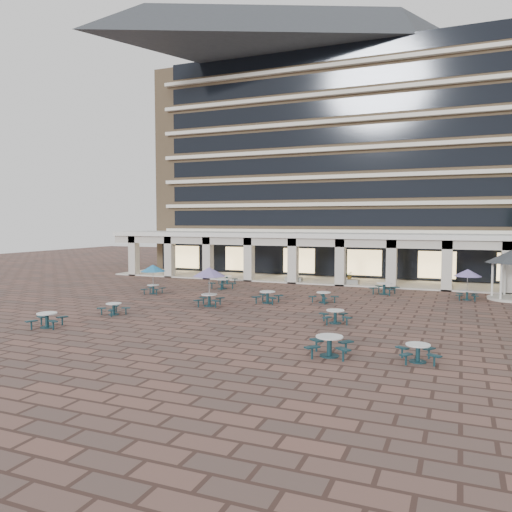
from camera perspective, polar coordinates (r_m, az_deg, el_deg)
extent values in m
plane|color=brown|center=(31.96, 0.89, -5.86)|extent=(120.00, 120.00, 0.00)
cube|color=#917351|center=(56.26, 10.62, 9.58)|extent=(40.00, 15.00, 22.00)
cube|color=silver|center=(48.45, 8.63, 2.81)|extent=(36.80, 0.50, 0.35)
cube|color=black|center=(48.66, 8.71, 4.34)|extent=(35.20, 0.05, 1.60)
cube|color=silver|center=(48.46, 8.67, 5.88)|extent=(36.80, 0.50, 0.35)
cube|color=black|center=(48.75, 8.75, 7.40)|extent=(35.20, 0.05, 1.60)
cube|color=silver|center=(48.62, 8.70, 8.95)|extent=(36.80, 0.50, 0.35)
cube|color=black|center=(48.97, 8.78, 10.44)|extent=(35.20, 0.05, 1.60)
cube|color=silver|center=(48.91, 8.73, 11.98)|extent=(36.80, 0.50, 0.35)
cube|color=black|center=(49.33, 8.81, 13.44)|extent=(35.20, 0.05, 1.60)
cube|color=silver|center=(49.34, 8.77, 14.97)|extent=(36.80, 0.50, 0.35)
cube|color=black|center=(49.83, 8.85, 16.39)|extent=(35.20, 0.05, 1.60)
cube|color=silver|center=(49.90, 8.80, 17.90)|extent=(36.80, 0.50, 0.35)
cube|color=black|center=(50.45, 8.88, 19.28)|extent=(35.20, 0.05, 1.60)
cube|color=silver|center=(50.59, 8.83, 20.76)|extent=(36.80, 0.50, 0.35)
cube|color=black|center=(51.20, 8.91, 22.08)|extent=(35.20, 0.05, 1.60)
cube|color=white|center=(45.79, 7.81, 2.37)|extent=(42.00, 6.60, 0.40)
cube|color=beige|center=(43.05, 6.84, 1.68)|extent=(42.00, 0.30, 0.90)
cube|color=black|center=(48.53, 8.59, -0.38)|extent=(38.00, 0.15, 3.20)
cube|color=beige|center=(46.09, 7.76, -2.78)|extent=(42.00, 6.00, 0.12)
cube|color=beige|center=(51.80, -13.78, 0.05)|extent=(0.80, 0.80, 4.00)
cube|color=beige|center=(49.43, -9.83, -0.08)|extent=(0.80, 0.80, 4.00)
cube|color=beige|center=(47.32, -5.50, -0.22)|extent=(0.80, 0.80, 4.00)
cube|color=beige|center=(45.50, -0.80, -0.37)|extent=(0.80, 0.80, 4.00)
cube|color=beige|center=(44.01, 4.26, -0.53)|extent=(0.80, 0.80, 4.00)
cube|color=beige|center=(42.88, 9.63, -0.70)|extent=(0.80, 0.80, 4.00)
cube|color=beige|center=(42.16, 15.24, -0.86)|extent=(0.80, 0.80, 4.00)
cube|color=beige|center=(41.84, 20.98, -1.02)|extent=(0.80, 0.80, 4.00)
cube|color=beige|center=(41.96, 26.75, -1.18)|extent=(0.80, 0.80, 4.00)
cube|color=#FFD88C|center=(54.48, -8.02, -0.11)|extent=(3.20, 0.08, 2.40)
cube|color=#FFD88C|center=(51.54, -1.88, -0.31)|extent=(3.20, 0.08, 2.40)
cube|color=#FFD88C|center=(49.26, 4.93, -0.52)|extent=(3.20, 0.08, 2.40)
cube|color=#FFD88C|center=(47.73, 12.27, -0.74)|extent=(3.20, 0.08, 2.40)
cube|color=#FFD88C|center=(47.04, 19.97, -0.96)|extent=(3.20, 0.08, 2.40)
cylinder|color=#153740|center=(28.12, -22.75, -7.50)|extent=(0.71, 0.71, 0.04)
cylinder|color=#153740|center=(28.06, -22.77, -6.87)|extent=(0.18, 0.18, 0.67)
cylinder|color=white|center=(27.98, -22.79, -6.06)|extent=(1.01, 1.01, 0.05)
cube|color=#153740|center=(28.32, -21.28, -6.51)|extent=(0.48, 0.62, 0.05)
cylinder|color=#153740|center=(28.36, -21.27, -6.97)|extent=(0.08, 0.08, 0.42)
cube|color=#153740|center=(28.76, -23.34, -6.40)|extent=(0.62, 0.48, 0.05)
cylinder|color=#153740|center=(28.80, -23.33, -6.86)|extent=(0.08, 0.08, 0.42)
cube|color=#153740|center=(27.77, -24.30, -6.79)|extent=(0.48, 0.62, 0.05)
cylinder|color=#153740|center=(27.81, -24.29, -7.26)|extent=(0.08, 0.08, 0.42)
cube|color=#153740|center=(27.31, -22.18, -6.91)|extent=(0.62, 0.48, 0.05)
cylinder|color=#153740|center=(27.36, -22.16, -7.39)|extent=(0.08, 0.08, 0.42)
cylinder|color=#153740|center=(20.84, 8.37, -11.21)|extent=(0.78, 0.78, 0.04)
cylinder|color=#153740|center=(20.76, 8.38, -10.29)|extent=(0.20, 0.20, 0.73)
cylinder|color=white|center=(20.65, 8.39, -9.10)|extent=(1.11, 1.11, 0.06)
cube|color=#153740|center=(21.26, 10.24, -9.63)|extent=(0.62, 0.67, 0.06)
cylinder|color=#153740|center=(21.32, 10.23, -10.30)|extent=(0.09, 0.09, 0.47)
cube|color=#153740|center=(21.39, 6.93, -9.51)|extent=(0.67, 0.62, 0.06)
cylinder|color=#153740|center=(21.45, 6.92, -10.18)|extent=(0.09, 0.09, 0.47)
cube|color=#153740|center=(20.22, 6.43, -10.31)|extent=(0.62, 0.67, 0.06)
cylinder|color=#153740|center=(20.28, 6.43, -11.01)|extent=(0.09, 0.09, 0.47)
cube|color=#153740|center=(20.08, 9.94, -10.45)|extent=(0.67, 0.62, 0.06)
cylinder|color=#153740|center=(20.14, 9.93, -11.15)|extent=(0.09, 0.09, 0.47)
cylinder|color=#153740|center=(20.82, 17.99, -11.40)|extent=(0.66, 0.66, 0.04)
cylinder|color=#153740|center=(20.74, 18.01, -10.62)|extent=(0.17, 0.17, 0.62)
cylinder|color=white|center=(20.65, 18.03, -9.61)|extent=(0.94, 0.94, 0.05)
cube|color=#153740|center=(21.30, 19.17, -9.97)|extent=(0.49, 0.58, 0.05)
cylinder|color=#153740|center=(21.36, 19.16, -10.54)|extent=(0.08, 0.08, 0.39)
cube|color=#153740|center=(21.14, 16.37, -10.02)|extent=(0.58, 0.49, 0.05)
cylinder|color=#153740|center=(21.19, 16.36, -10.59)|extent=(0.08, 0.08, 0.39)
cube|color=#153740|center=(20.14, 16.78, -10.73)|extent=(0.49, 0.58, 0.05)
cylinder|color=#153740|center=(20.20, 16.77, -11.32)|extent=(0.08, 0.08, 0.39)
cube|color=#153740|center=(20.32, 19.72, -10.67)|extent=(0.58, 0.49, 0.05)
cylinder|color=#153740|center=(20.37, 19.71, -11.26)|extent=(0.08, 0.08, 0.39)
cylinder|color=#153740|center=(38.51, -11.66, -4.22)|extent=(0.63, 0.63, 0.04)
cylinder|color=#153740|center=(38.47, -11.66, -3.81)|extent=(0.16, 0.16, 0.60)
cylinder|color=white|center=(38.42, -11.67, -3.28)|extent=(0.90, 0.90, 0.05)
cube|color=#153740|center=(38.69, -10.68, -3.61)|extent=(0.50, 0.55, 0.05)
cylinder|color=#153740|center=(38.72, -10.68, -3.91)|extent=(0.07, 0.07, 0.38)
cube|color=#153740|center=(39.11, -12.01, -3.54)|extent=(0.55, 0.50, 0.05)
cylinder|color=#153740|center=(39.14, -12.01, -3.84)|extent=(0.07, 0.07, 0.38)
cube|color=#153740|center=(38.23, -12.66, -3.73)|extent=(0.50, 0.55, 0.05)
cylinder|color=#153740|center=(38.26, -12.66, -4.03)|extent=(0.07, 0.07, 0.38)
cube|color=#153740|center=(37.80, -11.31, -3.79)|extent=(0.55, 0.50, 0.05)
cylinder|color=#153740|center=(37.83, -11.30, -4.10)|extent=(0.07, 0.07, 0.38)
cylinder|color=gray|center=(38.37, -11.68, -2.65)|extent=(0.05, 0.05, 2.17)
cone|color=teal|center=(38.28, -11.70, -1.38)|extent=(1.90, 1.90, 0.50)
cylinder|color=#153740|center=(30.59, -15.94, -6.43)|extent=(0.63, 0.63, 0.04)
cylinder|color=#153740|center=(30.54, -15.95, -5.92)|extent=(0.16, 0.16, 0.59)
cylinder|color=white|center=(30.48, -15.96, -5.25)|extent=(0.90, 0.90, 0.04)
cube|color=#153740|center=(30.39, -14.65, -5.75)|extent=(0.55, 0.45, 0.04)
cylinder|color=#153740|center=(30.43, -14.65, -6.13)|extent=(0.07, 0.07, 0.38)
cube|color=#153740|center=(31.20, -15.70, -5.52)|extent=(0.45, 0.55, 0.04)
cylinder|color=#153740|center=(31.24, -15.69, -5.89)|extent=(0.07, 0.07, 0.38)
cube|color=#153740|center=(30.67, -17.24, -5.71)|extent=(0.55, 0.45, 0.04)
cylinder|color=#153740|center=(30.71, -17.23, -6.09)|extent=(0.07, 0.07, 0.38)
cube|color=#153740|center=(29.85, -16.22, -5.96)|extent=(0.45, 0.55, 0.04)
cylinder|color=#153740|center=(29.89, -16.21, -6.35)|extent=(0.07, 0.07, 0.38)
cylinder|color=#153740|center=(32.48, -5.35, -5.68)|extent=(0.72, 0.72, 0.04)
cylinder|color=#153740|center=(32.43, -5.36, -5.12)|extent=(0.19, 0.19, 0.68)
cylinder|color=white|center=(32.37, -5.36, -4.40)|extent=(1.03, 1.03, 0.05)
cube|color=#153740|center=(32.81, -4.13, -4.81)|extent=(0.55, 0.63, 0.05)
cylinder|color=#153740|center=(32.85, -4.13, -5.22)|extent=(0.08, 0.08, 0.43)
cube|color=#153740|center=(33.11, -6.05, -4.74)|extent=(0.63, 0.55, 0.05)
cylinder|color=#153740|center=(33.15, -6.04, -5.15)|extent=(0.08, 0.08, 0.43)
cube|color=#153740|center=(32.03, -6.62, -5.04)|extent=(0.55, 0.63, 0.05)
cylinder|color=#153740|center=(32.07, -6.61, -5.46)|extent=(0.08, 0.08, 0.43)
cube|color=#153740|center=(31.72, -4.64, -5.12)|extent=(0.63, 0.55, 0.05)
cylinder|color=#153740|center=(31.76, -4.64, -5.54)|extent=(0.08, 0.08, 0.43)
cylinder|color=gray|center=(32.30, -5.37, -3.55)|extent=(0.05, 0.05, 2.48)
cone|color=#7E6DB5|center=(32.19, -5.38, -1.82)|extent=(2.17, 2.17, 0.57)
cylinder|color=#153740|center=(27.35, 9.03, -7.56)|extent=(0.67, 0.67, 0.04)
cylinder|color=#153740|center=(27.29, 9.04, -6.95)|extent=(0.17, 0.17, 0.63)
cylinder|color=white|center=(27.22, 9.05, -6.16)|extent=(0.96, 0.96, 0.05)
cube|color=#153740|center=(27.87, 9.94, -6.51)|extent=(0.45, 0.59, 0.05)
cylinder|color=#153740|center=(27.91, 9.94, -6.95)|extent=(0.08, 0.08, 0.40)
cube|color=#153740|center=(27.70, 7.78, -6.55)|extent=(0.59, 0.45, 0.05)
cylinder|color=#153740|center=(27.74, 7.78, -6.99)|extent=(0.08, 0.08, 0.40)
cube|color=#153740|center=(26.68, 8.10, -6.96)|extent=(0.45, 0.59, 0.05)
cylinder|color=#153740|center=(26.72, 8.10, -7.42)|extent=(0.08, 0.08, 0.40)
cube|color=#153740|center=(26.85, 10.35, -6.91)|extent=(0.59, 0.45, 0.05)
cylinder|color=#153740|center=(26.89, 10.34, -7.37)|extent=(0.08, 0.08, 0.40)
cylinder|color=#153740|center=(40.53, -3.89, -3.74)|extent=(0.75, 0.75, 0.04)
cylinder|color=#153740|center=(40.49, -3.89, -3.27)|extent=(0.19, 0.19, 0.71)
cylinder|color=white|center=(40.44, -3.89, -2.67)|extent=(1.07, 1.07, 0.05)
cube|color=#153740|center=(40.41, -2.71, -3.11)|extent=(0.66, 0.49, 0.05)
cylinder|color=#153740|center=(40.44, -2.71, -3.46)|extent=(0.09, 0.09, 0.45)
cube|color=#153740|center=(41.30, -3.79, -2.96)|extent=(0.49, 0.66, 0.05)
cylinder|color=#153740|center=(41.33, -3.79, -3.30)|extent=(0.09, 0.09, 0.45)
cube|color=#153740|center=(40.55, -5.07, -3.10)|extent=(0.66, 0.49, 0.05)
cylinder|color=#153740|center=(40.59, -5.07, -3.44)|extent=(0.09, 0.09, 0.45)
cube|color=#153740|center=(39.65, -4.00, -3.25)|extent=(0.49, 0.66, 0.05)
cylinder|color=#153740|center=(39.68, -3.99, -3.61)|extent=(0.09, 0.09, 0.45)
cylinder|color=#153740|center=(33.51, 1.32, -5.36)|extent=(0.74, 0.74, 0.04)
cylinder|color=#153740|center=(33.46, 1.32, -4.81)|extent=(0.19, 0.19, 0.69)
cylinder|color=white|center=(33.40, 1.33, -4.10)|extent=(1.05, 1.05, 0.05)
cube|color=#153740|center=(33.77, 2.61, -4.53)|extent=(0.62, 0.62, 0.05)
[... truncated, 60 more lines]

